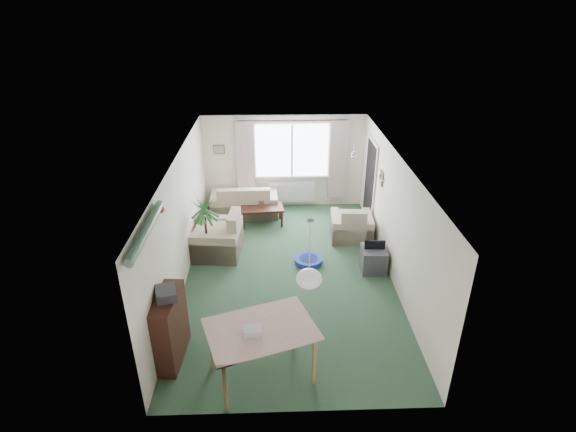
{
  "coord_description": "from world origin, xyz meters",
  "views": [
    {
      "loc": [
        -0.27,
        -7.44,
        5.03
      ],
      "look_at": [
        0.0,
        0.3,
        1.15
      ],
      "focal_mm": 28.0,
      "sensor_mm": 36.0,
      "label": 1
    }
  ],
  "objects_px": {
    "bookshelf": "(170,328)",
    "coffee_table": "(262,215)",
    "armchair_corner": "(352,221)",
    "pet_bed": "(308,260)",
    "tv_cube": "(373,259)",
    "houseplant": "(206,229)",
    "armchair_left": "(216,233)",
    "dining_table": "(262,353)",
    "sofa": "(244,199)"
  },
  "relations": [
    {
      "from": "armchair_corner",
      "to": "dining_table",
      "type": "xyz_separation_m",
      "value": [
        -1.95,
        -4.07,
        0.03
      ]
    },
    {
      "from": "armchair_left",
      "to": "dining_table",
      "type": "bearing_deg",
      "value": 21.11
    },
    {
      "from": "houseplant",
      "to": "tv_cube",
      "type": "distance_m",
      "value": 3.42
    },
    {
      "from": "sofa",
      "to": "pet_bed",
      "type": "bearing_deg",
      "value": 119.6
    },
    {
      "from": "armchair_corner",
      "to": "tv_cube",
      "type": "distance_m",
      "value": 1.38
    },
    {
      "from": "armchair_left",
      "to": "bookshelf",
      "type": "distance_m",
      "value": 3.1
    },
    {
      "from": "houseplant",
      "to": "tv_cube",
      "type": "bearing_deg",
      "value": -8.03
    },
    {
      "from": "bookshelf",
      "to": "coffee_table",
      "type": "bearing_deg",
      "value": 77.84
    },
    {
      "from": "bookshelf",
      "to": "tv_cube",
      "type": "bearing_deg",
      "value": 37.12
    },
    {
      "from": "armchair_corner",
      "to": "coffee_table",
      "type": "xyz_separation_m",
      "value": [
        -2.03,
        0.73,
        -0.18
      ]
    },
    {
      "from": "bookshelf",
      "to": "armchair_left",
      "type": "bearing_deg",
      "value": 87.85
    },
    {
      "from": "armchair_left",
      "to": "dining_table",
      "type": "height_order",
      "value": "armchair_left"
    },
    {
      "from": "bookshelf",
      "to": "pet_bed",
      "type": "xyz_separation_m",
      "value": [
        2.27,
        2.59,
        -0.5
      ]
    },
    {
      "from": "armchair_corner",
      "to": "pet_bed",
      "type": "relative_size",
      "value": 1.56
    },
    {
      "from": "dining_table",
      "to": "armchair_corner",
      "type": "bearing_deg",
      "value": 64.43
    },
    {
      "from": "houseplant",
      "to": "bookshelf",
      "type": "bearing_deg",
      "value": -93.93
    },
    {
      "from": "sofa",
      "to": "armchair_left",
      "type": "xyz_separation_m",
      "value": [
        -0.5,
        -1.84,
        0.06
      ]
    },
    {
      "from": "sofa",
      "to": "armchair_corner",
      "type": "xyz_separation_m",
      "value": [
        2.48,
        -1.28,
        -0.01
      ]
    },
    {
      "from": "sofa",
      "to": "dining_table",
      "type": "height_order",
      "value": "dining_table"
    },
    {
      "from": "tv_cube",
      "to": "armchair_left",
      "type": "bearing_deg",
      "value": 168.73
    },
    {
      "from": "armchair_left",
      "to": "pet_bed",
      "type": "xyz_separation_m",
      "value": [
        1.93,
        -0.49,
        -0.42
      ]
    },
    {
      "from": "sofa",
      "to": "armchair_corner",
      "type": "height_order",
      "value": "sofa"
    },
    {
      "from": "tv_cube",
      "to": "coffee_table",
      "type": "bearing_deg",
      "value": 139.81
    },
    {
      "from": "bookshelf",
      "to": "dining_table",
      "type": "xyz_separation_m",
      "value": [
        1.36,
        -0.43,
        -0.13
      ]
    },
    {
      "from": "tv_cube",
      "to": "pet_bed",
      "type": "height_order",
      "value": "tv_cube"
    },
    {
      "from": "sofa",
      "to": "houseplant",
      "type": "distance_m",
      "value": 2.27
    },
    {
      "from": "bookshelf",
      "to": "pet_bed",
      "type": "distance_m",
      "value": 3.48
    },
    {
      "from": "pet_bed",
      "to": "tv_cube",
      "type": "bearing_deg",
      "value": -12.97
    },
    {
      "from": "armchair_left",
      "to": "houseplant",
      "type": "xyz_separation_m",
      "value": [
        -0.15,
        -0.31,
        0.27
      ]
    },
    {
      "from": "sofa",
      "to": "armchair_left",
      "type": "distance_m",
      "value": 1.91
    },
    {
      "from": "sofa",
      "to": "armchair_left",
      "type": "relative_size",
      "value": 1.55
    },
    {
      "from": "armchair_corner",
      "to": "coffee_table",
      "type": "distance_m",
      "value": 2.17
    },
    {
      "from": "dining_table",
      "to": "tv_cube",
      "type": "xyz_separation_m",
      "value": [
        2.18,
        2.72,
        -0.19
      ]
    },
    {
      "from": "armchair_left",
      "to": "pet_bed",
      "type": "distance_m",
      "value": 2.03
    },
    {
      "from": "sofa",
      "to": "tv_cube",
      "type": "bearing_deg",
      "value": 133.9
    },
    {
      "from": "armchair_left",
      "to": "coffee_table",
      "type": "distance_m",
      "value": 1.62
    },
    {
      "from": "armchair_left",
      "to": "armchair_corner",
      "type": "bearing_deg",
      "value": 105.64
    },
    {
      "from": "pet_bed",
      "to": "armchair_left",
      "type": "bearing_deg",
      "value": 165.7
    },
    {
      "from": "armchair_corner",
      "to": "tv_cube",
      "type": "bearing_deg",
      "value": 103.18
    },
    {
      "from": "bookshelf",
      "to": "dining_table",
      "type": "distance_m",
      "value": 1.44
    },
    {
      "from": "houseplant",
      "to": "pet_bed",
      "type": "relative_size",
      "value": 2.57
    },
    {
      "from": "coffee_table",
      "to": "bookshelf",
      "type": "xyz_separation_m",
      "value": [
        -1.28,
        -4.38,
        0.34
      ]
    },
    {
      "from": "coffee_table",
      "to": "armchair_left",
      "type": "bearing_deg",
      "value": -125.93
    },
    {
      "from": "bookshelf",
      "to": "pet_bed",
      "type": "relative_size",
      "value": 1.95
    },
    {
      "from": "pet_bed",
      "to": "armchair_corner",
      "type": "bearing_deg",
      "value": 45.36
    },
    {
      "from": "armchair_left",
      "to": "bookshelf",
      "type": "height_order",
      "value": "bookshelf"
    },
    {
      "from": "sofa",
      "to": "armchair_left",
      "type": "bearing_deg",
      "value": 73.02
    },
    {
      "from": "armchair_corner",
      "to": "houseplant",
      "type": "xyz_separation_m",
      "value": [
        -3.12,
        -0.88,
        0.34
      ]
    },
    {
      "from": "armchair_left",
      "to": "sofa",
      "type": "bearing_deg",
      "value": 169.74
    },
    {
      "from": "armchair_corner",
      "to": "armchair_left",
      "type": "relative_size",
      "value": 0.85
    }
  ]
}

